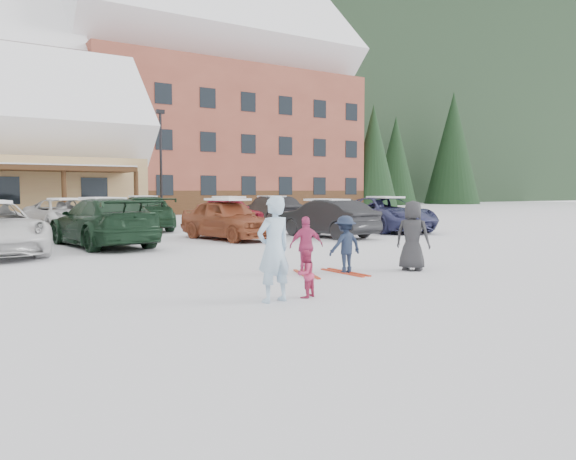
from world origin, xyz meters
TOP-DOWN VIEW (x-y plane):
  - ground at (0.00, 0.00)m, footprint 160.00×160.00m
  - alpine_hotel at (14.27, 38.00)m, footprint 31.48×14.01m
  - lamp_post at (6.38, 24.61)m, footprint 0.50×0.25m
  - conifer_1 at (30.00, 32.00)m, footprint 4.84×4.84m
  - conifer_3 at (6.00, 44.00)m, footprint 3.96×3.96m
  - conifer_4 at (34.00, 46.00)m, footprint 5.06×5.06m
  - adult_skier at (-1.13, -0.79)m, footprint 0.66×0.47m
  - toddler_red at (-0.50, -0.76)m, footprint 0.48×0.43m
  - child_navy at (1.83, 1.08)m, footprint 0.81×0.48m
  - skis_child_navy at (1.83, 1.08)m, footprint 0.22×1.40m
  - child_magenta at (0.97, 1.32)m, footprint 0.79×0.53m
  - skis_child_magenta at (0.97, 1.32)m, footprint 0.66×1.39m
  - bystander_dark at (3.34, 0.57)m, footprint 0.81×0.91m
  - parked_car_3 at (-1.03, 9.84)m, footprint 2.66×5.52m
  - parked_car_4 at (3.50, 10.00)m, footprint 2.35×4.55m
  - parked_car_5 at (7.23, 8.95)m, footprint 1.99×4.52m
  - parked_car_6 at (11.24, 10.01)m, footprint 3.38×5.78m
  - parked_car_10 at (-0.78, 16.78)m, footprint 3.06×5.48m
  - parked_car_11 at (2.50, 16.46)m, footprint 2.88×5.54m
  - parked_car_12 at (6.95, 16.68)m, footprint 2.19×4.51m
  - parked_car_13 at (9.81, 17.28)m, footprint 2.03×4.66m

SIDE VIEW (x-z plane):
  - ground at x=0.00m, z-range 0.00..0.00m
  - skis_child_navy at x=1.83m, z-range 0.00..0.03m
  - skis_child_magenta at x=0.97m, z-range 0.00..0.03m
  - toddler_red at x=-0.50m, z-range 0.00..0.80m
  - child_magenta at x=0.97m, z-range 0.00..1.24m
  - child_navy at x=1.83m, z-range 0.00..1.25m
  - parked_car_5 at x=7.23m, z-range 0.00..1.44m
  - parked_car_10 at x=-0.78m, z-range 0.00..1.45m
  - parked_car_4 at x=3.50m, z-range 0.00..1.48m
  - parked_car_12 at x=6.95m, z-range 0.00..1.48m
  - parked_car_13 at x=9.81m, z-range 0.00..1.49m
  - parked_car_6 at x=11.24m, z-range 0.00..1.51m
  - parked_car_11 at x=2.50m, z-range 0.00..1.54m
  - parked_car_3 at x=-1.03m, z-range 0.00..1.55m
  - bystander_dark at x=3.34m, z-range 0.00..1.57m
  - adult_skier at x=-1.13m, z-range 0.00..1.71m
  - lamp_post at x=6.38m, z-range 0.41..7.09m
  - conifer_3 at x=6.00m, z-range 0.53..9.71m
  - conifer_1 at x=30.00m, z-range 0.65..11.87m
  - conifer_4 at x=34.00m, z-range 0.68..12.41m
  - alpine_hotel at x=14.27m, z-range -2.11..19.37m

